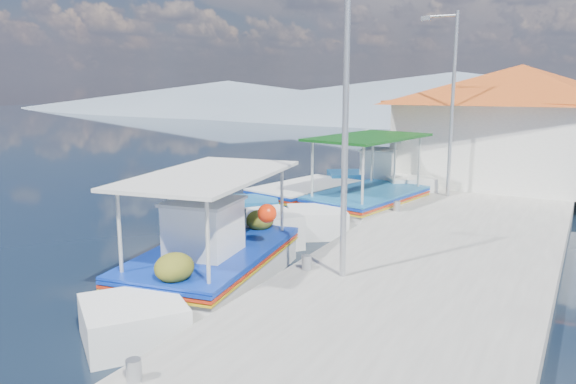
% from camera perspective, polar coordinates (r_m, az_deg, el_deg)
% --- Properties ---
extents(ground, '(160.00, 160.00, 0.00)m').
position_cam_1_polar(ground, '(12.62, -18.32, -9.49)').
color(ground, black).
rests_on(ground, ground).
extents(quay, '(5.00, 44.00, 0.50)m').
position_cam_1_polar(quay, '(14.84, 16.24, -5.23)').
color(quay, '#A9A79E').
rests_on(quay, ground).
extents(bollards, '(0.20, 17.20, 0.30)m').
position_cam_1_polar(bollards, '(14.60, 7.61, -3.51)').
color(bollards, '#A5A8AD').
rests_on(bollards, quay).
extents(main_caique, '(3.19, 8.09, 2.70)m').
position_cam_1_polar(main_caique, '(12.43, -7.40, -6.78)').
color(main_caique, white).
rests_on(main_caique, ground).
extents(caique_green_canopy, '(3.25, 7.60, 2.89)m').
position_cam_1_polar(caique_green_canopy, '(18.43, 8.00, -1.12)').
color(caique_green_canopy, white).
rests_on(caique_green_canopy, ground).
extents(caique_blue_hull, '(3.06, 6.82, 1.24)m').
position_cam_1_polar(caique_blue_hull, '(19.48, 1.82, -0.64)').
color(caique_blue_hull, '#19609A').
rests_on(caique_blue_hull, ground).
extents(caique_far, '(2.68, 7.37, 2.59)m').
position_cam_1_polar(caique_far, '(21.60, 9.37, 0.79)').
color(caique_far, white).
rests_on(caique_far, ground).
extents(harbor_building, '(10.49, 10.49, 4.40)m').
position_cam_1_polar(harbor_building, '(23.17, 22.14, 6.54)').
color(harbor_building, silver).
rests_on(harbor_building, quay).
extents(lamp_post_near, '(1.21, 0.14, 6.00)m').
position_cam_1_polar(lamp_post_near, '(10.85, 5.37, 8.59)').
color(lamp_post_near, '#A5A8AD').
rests_on(lamp_post_near, quay).
extents(lamp_post_far, '(1.21, 0.14, 6.00)m').
position_cam_1_polar(lamp_post_far, '(19.45, 15.99, 9.37)').
color(lamp_post_far, '#A5A8AD').
rests_on(lamp_post_far, quay).
extents(mountain_ridge, '(171.40, 96.00, 5.50)m').
position_cam_1_polar(mountain_ridge, '(64.05, 26.69, 8.01)').
color(mountain_ridge, gray).
rests_on(mountain_ridge, ground).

